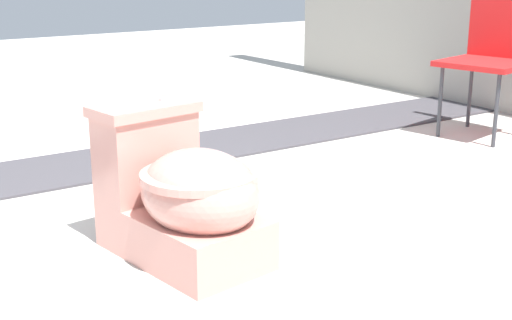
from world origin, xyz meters
TOP-DOWN VIEW (x-y plane):
  - ground_plane at (0.00, 0.00)m, footprint 14.00×14.00m
  - gravel_strip at (-1.19, 0.50)m, footprint 0.56×8.00m
  - toilet at (0.04, -0.03)m, footprint 0.68×0.46m
  - folding_chair_left at (-0.54, 2.29)m, footprint 0.52×0.52m

SIDE VIEW (x-z plane):
  - ground_plane at x=0.00m, z-range 0.00..0.00m
  - gravel_strip at x=-1.19m, z-range 0.00..0.01m
  - toilet at x=0.04m, z-range -0.04..0.48m
  - folding_chair_left at x=-0.54m, z-range 0.09..0.93m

